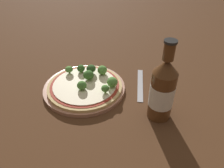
# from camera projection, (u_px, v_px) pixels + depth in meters

# --- Properties ---
(ground_plane) EXTENTS (3.00, 3.00, 0.00)m
(ground_plane) POSITION_uv_depth(u_px,v_px,m) (82.00, 87.00, 0.75)
(ground_plane) COLOR #4C2D19
(plate) EXTENTS (0.27, 0.27, 0.01)m
(plate) POSITION_uv_depth(u_px,v_px,m) (84.00, 88.00, 0.73)
(plate) COLOR tan
(plate) RESTS_ON ground_plane
(pizza) EXTENTS (0.25, 0.25, 0.01)m
(pizza) POSITION_uv_depth(u_px,v_px,m) (85.00, 86.00, 0.72)
(pizza) COLOR tan
(pizza) RESTS_ON plate
(broccoli_floret_0) EXTENTS (0.04, 0.04, 0.03)m
(broccoli_floret_0) POSITION_uv_depth(u_px,v_px,m) (89.00, 75.00, 0.73)
(broccoli_floret_0) COLOR #89A866
(broccoli_floret_0) RESTS_ON pizza
(broccoli_floret_1) EXTENTS (0.03, 0.03, 0.03)m
(broccoli_floret_1) POSITION_uv_depth(u_px,v_px,m) (102.00, 70.00, 0.76)
(broccoli_floret_1) COLOR #89A866
(broccoli_floret_1) RESTS_ON pizza
(broccoli_floret_2) EXTENTS (0.03, 0.03, 0.03)m
(broccoli_floret_2) POSITION_uv_depth(u_px,v_px,m) (81.00, 68.00, 0.77)
(broccoli_floret_2) COLOR #89A866
(broccoli_floret_2) RESTS_ON pizza
(broccoli_floret_3) EXTENTS (0.03, 0.03, 0.03)m
(broccoli_floret_3) POSITION_uv_depth(u_px,v_px,m) (83.00, 85.00, 0.69)
(broccoli_floret_3) COLOR #89A866
(broccoli_floret_3) RESTS_ON pizza
(broccoli_floret_4) EXTENTS (0.03, 0.03, 0.03)m
(broccoli_floret_4) POSITION_uv_depth(u_px,v_px,m) (105.00, 88.00, 0.67)
(broccoli_floret_4) COLOR #89A866
(broccoli_floret_4) RESTS_ON pizza
(broccoli_floret_5) EXTENTS (0.03, 0.03, 0.03)m
(broccoli_floret_5) POSITION_uv_depth(u_px,v_px,m) (69.00, 69.00, 0.76)
(broccoli_floret_5) COLOR #89A866
(broccoli_floret_5) RESTS_ON pizza
(broccoli_floret_6) EXTENTS (0.03, 0.03, 0.03)m
(broccoli_floret_6) POSITION_uv_depth(u_px,v_px,m) (112.00, 82.00, 0.70)
(broccoli_floret_6) COLOR #89A866
(broccoli_floret_6) RESTS_ON pizza
(broccoli_floret_7) EXTENTS (0.03, 0.03, 0.03)m
(broccoli_floret_7) POSITION_uv_depth(u_px,v_px,m) (91.00, 69.00, 0.76)
(broccoli_floret_7) COLOR #89A866
(broccoli_floret_7) RESTS_ON pizza
(beer_bottle) EXTENTS (0.07, 0.07, 0.24)m
(beer_bottle) POSITION_uv_depth(u_px,v_px,m) (162.00, 90.00, 0.58)
(beer_bottle) COLOR #563319
(beer_bottle) RESTS_ON ground_plane
(fork) EXTENTS (0.06, 0.19, 0.00)m
(fork) POSITION_uv_depth(u_px,v_px,m) (140.00, 84.00, 0.76)
(fork) COLOR #B2B2B7
(fork) RESTS_ON ground_plane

